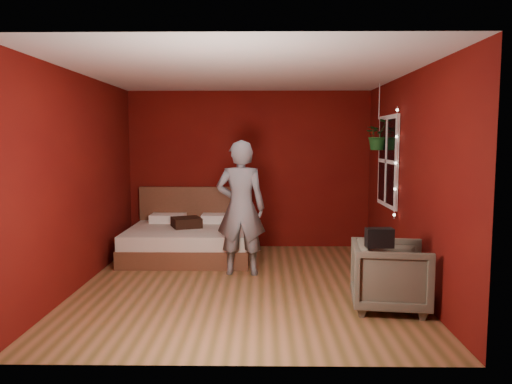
# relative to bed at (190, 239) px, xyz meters

# --- Properties ---
(floor) EXTENTS (4.50, 4.50, 0.00)m
(floor) POSITION_rel_bed_xyz_m (0.90, -1.50, -0.26)
(floor) COLOR #9C643E
(floor) RESTS_ON ground
(room_walls) EXTENTS (4.04, 4.54, 2.62)m
(room_walls) POSITION_rel_bed_xyz_m (0.90, -1.50, 1.41)
(room_walls) COLOR #5B0F09
(room_walls) RESTS_ON ground
(window) EXTENTS (0.05, 0.97, 1.27)m
(window) POSITION_rel_bed_xyz_m (2.86, -0.60, 1.24)
(window) COLOR white
(window) RESTS_ON room_walls
(fairy_lights) EXTENTS (0.04, 0.04, 1.45)m
(fairy_lights) POSITION_rel_bed_xyz_m (2.84, -1.13, 1.24)
(fairy_lights) COLOR silver
(fairy_lights) RESTS_ON room_walls
(bed) EXTENTS (1.85, 1.57, 1.02)m
(bed) POSITION_rel_bed_xyz_m (0.00, 0.00, 0.00)
(bed) COLOR brown
(bed) RESTS_ON ground
(person) EXTENTS (0.67, 0.46, 1.79)m
(person) POSITION_rel_bed_xyz_m (0.83, -1.00, 0.63)
(person) COLOR slate
(person) RESTS_ON ground
(armchair) EXTENTS (0.88, 0.86, 0.72)m
(armchair) POSITION_rel_bed_xyz_m (2.49, -2.37, 0.10)
(armchair) COLOR #6C6955
(armchair) RESTS_ON ground
(handbag) EXTENTS (0.28, 0.15, 0.19)m
(handbag) POSITION_rel_bed_xyz_m (2.30, -2.61, 0.55)
(handbag) COLOR black
(handbag) RESTS_ON armchair
(throw_pillow) EXTENTS (0.53, 0.53, 0.15)m
(throw_pillow) POSITION_rel_bed_xyz_m (-0.04, -0.02, 0.27)
(throw_pillow) COLOR black
(throw_pillow) RESTS_ON bed
(hanging_plant) EXTENTS (0.43, 0.39, 0.95)m
(hanging_plant) POSITION_rel_bed_xyz_m (2.78, -0.38, 1.60)
(hanging_plant) COLOR silver
(hanging_plant) RESTS_ON room_walls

